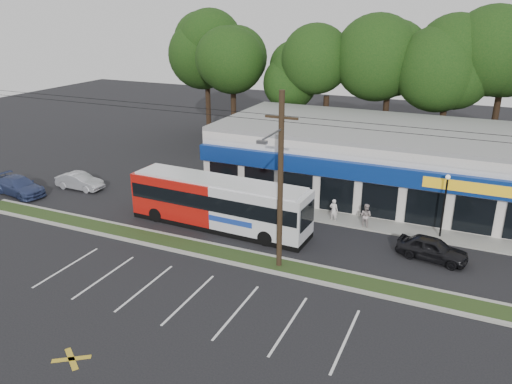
{
  "coord_description": "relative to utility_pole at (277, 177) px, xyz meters",
  "views": [
    {
      "loc": [
        12.14,
        -22.5,
        13.87
      ],
      "look_at": [
        -0.23,
        5.0,
        2.7
      ],
      "focal_mm": 35.0,
      "sensor_mm": 36.0,
      "label": 1
    }
  ],
  "objects": [
    {
      "name": "car_dark",
      "position": [
        7.98,
        4.57,
        -4.73
      ],
      "size": [
        4.22,
        2.24,
        1.37
      ],
      "primitive_type": "imported",
      "rotation": [
        0.0,
        0.0,
        1.41
      ],
      "color": "black",
      "rests_on": "ground"
    },
    {
      "name": "tree_line",
      "position": [
        1.17,
        25.07,
        3.0
      ],
      "size": [
        46.76,
        6.76,
        11.83
      ],
      "color": "black",
      "rests_on": "ground"
    },
    {
      "name": "curb_north",
      "position": [
        -2.83,
        0.92,
        -5.34
      ],
      "size": [
        40.0,
        0.25,
        0.14
      ],
      "primitive_type": "cube",
      "color": "#9E9E93",
      "rests_on": "ground"
    },
    {
      "name": "utility_pole",
      "position": [
        0.0,
        0.0,
        0.0
      ],
      "size": [
        50.0,
        2.77,
        10.0
      ],
      "color": "black",
      "rests_on": "ground"
    },
    {
      "name": "ground",
      "position": [
        -2.83,
        -0.93,
        -5.41
      ],
      "size": [
        120.0,
        120.0,
        0.0
      ],
      "primitive_type": "plane",
      "color": "black",
      "rests_on": "ground"
    },
    {
      "name": "pedestrian_b",
      "position": [
        3.42,
        7.51,
        -4.58
      ],
      "size": [
        0.95,
        0.83,
        1.68
      ],
      "primitive_type": "imported",
      "rotation": [
        0.0,
        0.0,
        2.87
      ],
      "color": "#BEAEAB",
      "rests_on": "ground"
    },
    {
      "name": "pedestrian_a",
      "position": [
        1.2,
        7.57,
        -4.59
      ],
      "size": [
        0.62,
        0.43,
        1.64
      ],
      "primitive_type": "imported",
      "rotation": [
        0.0,
        0.0,
        3.08
      ],
      "color": "white",
      "rests_on": "ground"
    },
    {
      "name": "car_blue",
      "position": [
        -22.83,
        2.57,
        -4.71
      ],
      "size": [
        5.15,
        2.8,
        1.42
      ],
      "primitive_type": "imported",
      "rotation": [
        0.0,
        0.0,
        1.4
      ],
      "color": "navy",
      "rests_on": "ground"
    },
    {
      "name": "strip_mall",
      "position": [
        2.67,
        14.99,
        -2.76
      ],
      "size": [
        25.0,
        12.55,
        5.3
      ],
      "color": "beige",
      "rests_on": "ground"
    },
    {
      "name": "curb_south",
      "position": [
        -2.83,
        -0.78,
        -5.34
      ],
      "size": [
        40.0,
        0.25,
        0.14
      ],
      "primitive_type": "cube",
      "color": "#9E9E93",
      "rests_on": "ground"
    },
    {
      "name": "grass_strip",
      "position": [
        -2.83,
        0.07,
        -5.35
      ],
      "size": [
        40.0,
        1.6,
        0.12
      ],
      "primitive_type": "cube",
      "color": "#2C3C18",
      "rests_on": "ground"
    },
    {
      "name": "lamp_post",
      "position": [
        8.17,
        7.87,
        -2.74
      ],
      "size": [
        0.3,
        0.3,
        4.25
      ],
      "color": "black",
      "rests_on": "ground"
    },
    {
      "name": "sidewalk",
      "position": [
        2.17,
        8.07,
        -5.36
      ],
      "size": [
        32.0,
        2.2,
        0.1
      ],
      "primitive_type": "cube",
      "color": "#9E9E93",
      "rests_on": "ground"
    },
    {
      "name": "metrobus",
      "position": [
        -5.53,
        3.57,
        -3.63
      ],
      "size": [
        12.59,
        3.13,
        3.36
      ],
      "rotation": [
        0.0,
        0.0,
        -0.04
      ],
      "color": "#B6140E",
      "rests_on": "ground"
    },
    {
      "name": "car_silver",
      "position": [
        -19.4,
        5.51,
        -4.75
      ],
      "size": [
        4.04,
        1.48,
        1.32
      ],
      "primitive_type": "imported",
      "rotation": [
        0.0,
        0.0,
        1.59
      ],
      "color": "#ABACB3",
      "rests_on": "ground"
    }
  ]
}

